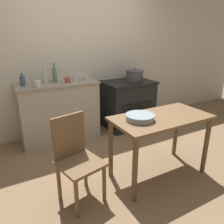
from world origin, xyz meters
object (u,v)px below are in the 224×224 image
object	(u,v)px
work_table	(161,126)
stock_pot	(135,75)
chair	(76,157)
mixing_bowl_large	(140,117)
stove	(127,104)
bottle_far_left	(22,81)
bottle_left	(45,77)
flour_sack	(150,124)
cup_center	(68,80)
bottle_center_left	(75,76)
cup_center_right	(86,78)
cup_mid_right	(37,84)
bottle_mid_left	(55,75)

from	to	relation	value
work_table	stock_pot	bearing A→B (deg)	66.23
chair	mixing_bowl_large	bearing A→B (deg)	-18.19
stove	work_table	distance (m)	1.59
bottle_far_left	bottle_left	world-z (taller)	bottle_left
flour_sack	bottle_left	world-z (taller)	bottle_left
work_table	mixing_bowl_large	world-z (taller)	mixing_bowl_large
cup_center	work_table	bearing A→B (deg)	-68.44
stove	stock_pot	xyz separation A→B (m)	(0.15, 0.01, 0.52)
work_table	cup_center	size ratio (longest dim) A/B	12.87
flour_sack	chair	bearing A→B (deg)	-152.15
work_table	bottle_center_left	xyz separation A→B (m)	(-0.44, 1.60, 0.36)
bottle_left	bottle_center_left	xyz separation A→B (m)	(0.46, -0.03, -0.03)
stove	bottle_center_left	bearing A→B (deg)	173.42
flour_sack	mixing_bowl_large	bearing A→B (deg)	-134.46
stove	chair	size ratio (longest dim) A/B	0.99
work_table	cup_center_right	bearing A→B (deg)	100.69
work_table	stock_pot	distance (m)	1.66
cup_mid_right	stove	bearing A→B (deg)	3.87
work_table	bottle_mid_left	xyz separation A→B (m)	(-0.76, 1.61, 0.41)
stock_pot	cup_center	xyz separation A→B (m)	(-1.25, 0.00, 0.04)
chair	bottle_left	bearing A→B (deg)	73.45
cup_center_right	cup_mid_right	xyz separation A→B (m)	(-0.78, -0.11, 0.01)
flour_sack	bottle_center_left	bearing A→B (deg)	149.44
cup_center	cup_center_right	xyz separation A→B (m)	(0.31, -0.01, -0.00)
bottle_far_left	cup_center_right	world-z (taller)	bottle_far_left
bottle_center_left	chair	bearing A→B (deg)	-110.65
bottle_far_left	flour_sack	bearing A→B (deg)	-18.68
flour_sack	bottle_mid_left	bearing A→B (deg)	154.96
flour_sack	bottle_mid_left	xyz separation A→B (m)	(-1.39, 0.65, 0.87)
flour_sack	stock_pot	distance (m)	0.93
cup_center_right	work_table	bearing A→B (deg)	-79.31
bottle_far_left	bottle_mid_left	world-z (taller)	bottle_mid_left
bottle_mid_left	cup_center_right	distance (m)	0.49
bottle_mid_left	bottle_left	bearing A→B (deg)	176.30
bottle_far_left	cup_center_right	bearing A→B (deg)	-6.10
flour_sack	bottle_center_left	world-z (taller)	bottle_center_left
bottle_center_left	cup_center	size ratio (longest dim) A/B	1.89
chair	cup_center	distance (m)	1.54
cup_mid_right	chair	bearing A→B (deg)	-87.15
stove	bottle_mid_left	world-z (taller)	bottle_mid_left
cup_center_right	cup_mid_right	distance (m)	0.79
bottle_left	cup_mid_right	bearing A→B (deg)	-124.90
stove	mixing_bowl_large	world-z (taller)	stove
bottle_center_left	flour_sack	bearing A→B (deg)	-30.56
bottle_far_left	cup_mid_right	bearing A→B (deg)	-52.39
cup_mid_right	bottle_far_left	bearing A→B (deg)	127.61
work_table	bottle_far_left	distance (m)	2.05
bottle_far_left	bottle_mid_left	size ratio (longest dim) A/B	0.62
mixing_bowl_large	stock_pot	bearing A→B (deg)	57.36
bottle_far_left	bottle_mid_left	xyz separation A→B (m)	(0.47, 0.02, 0.04)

